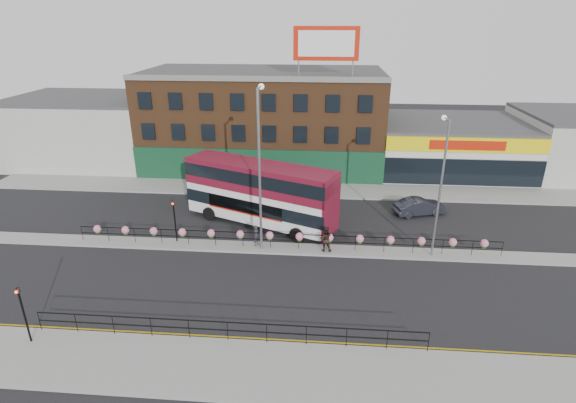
# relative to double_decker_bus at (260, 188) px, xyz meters

# --- Properties ---
(ground) EXTENTS (120.00, 120.00, 0.00)m
(ground) POSITION_rel_double_decker_bus_xyz_m (2.28, -4.21, -3.09)
(ground) COLOR black
(ground) RESTS_ON ground
(south_pavement) EXTENTS (60.00, 4.00, 0.15)m
(south_pavement) POSITION_rel_double_decker_bus_xyz_m (2.28, -16.21, -3.01)
(south_pavement) COLOR gray
(south_pavement) RESTS_ON ground
(north_pavement) EXTENTS (60.00, 4.00, 0.15)m
(north_pavement) POSITION_rel_double_decker_bus_xyz_m (2.28, 7.79, -3.01)
(north_pavement) COLOR gray
(north_pavement) RESTS_ON ground
(median) EXTENTS (60.00, 1.60, 0.15)m
(median) POSITION_rel_double_decker_bus_xyz_m (2.28, -4.21, -3.01)
(median) COLOR gray
(median) RESTS_ON ground
(yellow_line_inner) EXTENTS (60.00, 0.10, 0.01)m
(yellow_line_inner) POSITION_rel_double_decker_bus_xyz_m (2.28, -13.91, -3.08)
(yellow_line_inner) COLOR gold
(yellow_line_inner) RESTS_ON ground
(yellow_line_outer) EXTENTS (60.00, 0.10, 0.01)m
(yellow_line_outer) POSITION_rel_double_decker_bus_xyz_m (2.28, -14.09, -3.08)
(yellow_line_outer) COLOR gold
(yellow_line_outer) RESTS_ON ground
(brick_building) EXTENTS (25.00, 12.21, 10.30)m
(brick_building) POSITION_rel_double_decker_bus_xyz_m (-1.72, 15.75, 2.04)
(brick_building) COLOR brown
(brick_building) RESTS_ON ground
(supermarket) EXTENTS (15.00, 12.25, 5.30)m
(supermarket) POSITION_rel_double_decker_bus_xyz_m (18.28, 15.69, -0.44)
(supermarket) COLOR silver
(supermarket) RESTS_ON ground
(warehouse_west) EXTENTS (15.50, 12.00, 7.30)m
(warehouse_west) POSITION_rel_double_decker_bus_xyz_m (-21.97, 15.79, 0.56)
(warehouse_west) COLOR #A8A8A3
(warehouse_west) RESTS_ON ground
(billboard) EXTENTS (6.00, 0.29, 4.40)m
(billboard) POSITION_rel_double_decker_bus_xyz_m (4.78, 10.78, 10.10)
(billboard) COLOR #B21A06
(billboard) RESTS_ON brick_building
(median_railing) EXTENTS (30.04, 0.56, 1.23)m
(median_railing) POSITION_rel_double_decker_bus_xyz_m (2.28, -4.21, -2.04)
(median_railing) COLOR black
(median_railing) RESTS_ON median
(south_railing) EXTENTS (20.04, 0.05, 1.12)m
(south_railing) POSITION_rel_double_decker_bus_xyz_m (0.28, -14.31, -2.12)
(south_railing) COLOR black
(south_railing) RESTS_ON south_pavement
(double_decker_bus) EXTENTS (12.52, 7.66, 5.02)m
(double_decker_bus) POSITION_rel_double_decker_bus_xyz_m (0.00, 0.00, 0.00)
(double_decker_bus) COLOR white
(double_decker_bus) RESTS_ON ground
(car) EXTENTS (4.01, 5.19, 1.42)m
(car) POSITION_rel_double_decker_bus_xyz_m (13.02, 2.92, -2.37)
(car) COLOR #252732
(car) RESTS_ON ground
(pedestrian_a) EXTENTS (0.84, 0.78, 1.56)m
(pedestrian_a) POSITION_rel_double_decker_bus_xyz_m (0.23, -3.94, -2.16)
(pedestrian_a) COLOR #27262E
(pedestrian_a) RESTS_ON median
(pedestrian_b) EXTENTS (0.96, 0.77, 1.86)m
(pedestrian_b) POSITION_rel_double_decker_bus_xyz_m (5.18, -4.39, -2.01)
(pedestrian_b) COLOR black
(pedestrian_b) RESTS_ON median
(lamp_column_west) EXTENTS (0.40, 1.98, 11.28)m
(lamp_column_west) POSITION_rel_double_decker_bus_xyz_m (0.65, -4.12, 3.75)
(lamp_column_west) COLOR slate
(lamp_column_west) RESTS_ON median
(lamp_column_east) EXTENTS (0.34, 1.66, 9.45)m
(lamp_column_east) POSITION_rel_double_decker_bus_xyz_m (12.54, -4.16, 2.66)
(lamp_column_east) COLOR slate
(lamp_column_east) RESTS_ON median
(traffic_light_south) EXTENTS (0.15, 0.28, 3.65)m
(traffic_light_south) POSITION_rel_double_decker_bus_xyz_m (-9.72, -15.21, -0.62)
(traffic_light_south) COLOR black
(traffic_light_south) RESTS_ON south_pavement
(traffic_light_median) EXTENTS (0.15, 0.28, 3.65)m
(traffic_light_median) POSITION_rel_double_decker_bus_xyz_m (-5.72, -3.81, -0.62)
(traffic_light_median) COLOR black
(traffic_light_median) RESTS_ON median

